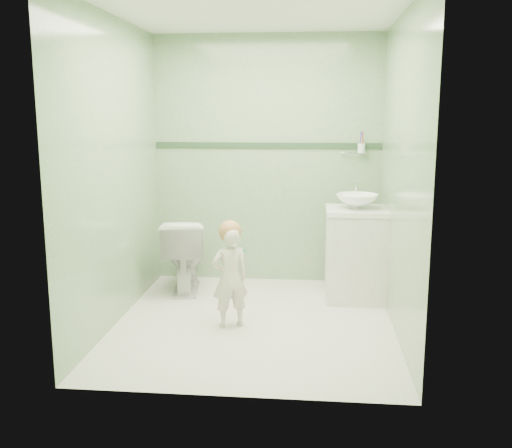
# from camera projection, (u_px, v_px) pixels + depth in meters

# --- Properties ---
(ground) EXTENTS (2.50, 2.50, 0.00)m
(ground) POSITION_uv_depth(u_px,v_px,m) (254.00, 322.00, 4.70)
(ground) COLOR beige
(ground) RESTS_ON ground
(room_shell) EXTENTS (2.50, 2.54, 2.40)m
(room_shell) POSITION_uv_depth(u_px,v_px,m) (254.00, 174.00, 4.47)
(room_shell) COLOR #79A374
(room_shell) RESTS_ON ground
(trim_stripe) EXTENTS (2.20, 0.02, 0.05)m
(trim_stripe) POSITION_uv_depth(u_px,v_px,m) (267.00, 145.00, 5.65)
(trim_stripe) COLOR #29442B
(trim_stripe) RESTS_ON room_shell
(vanity) EXTENTS (0.52, 0.50, 0.80)m
(vanity) POSITION_uv_depth(u_px,v_px,m) (355.00, 256.00, 5.22)
(vanity) COLOR beige
(vanity) RESTS_ON ground
(counter) EXTENTS (0.54, 0.52, 0.04)m
(counter) POSITION_uv_depth(u_px,v_px,m) (357.00, 211.00, 5.15)
(counter) COLOR white
(counter) RESTS_ON vanity
(basin) EXTENTS (0.37, 0.37, 0.13)m
(basin) POSITION_uv_depth(u_px,v_px,m) (357.00, 201.00, 5.13)
(basin) COLOR white
(basin) RESTS_ON counter
(faucet) EXTENTS (0.03, 0.13, 0.18)m
(faucet) POSITION_uv_depth(u_px,v_px,m) (356.00, 190.00, 5.30)
(faucet) COLOR silver
(faucet) RESTS_ON counter
(cup_holder) EXTENTS (0.26, 0.07, 0.21)m
(cup_holder) POSITION_uv_depth(u_px,v_px,m) (361.00, 148.00, 5.51)
(cup_holder) COLOR silver
(cup_holder) RESTS_ON room_shell
(toilet) EXTENTS (0.48, 0.73, 0.70)m
(toilet) POSITION_uv_depth(u_px,v_px,m) (185.00, 254.00, 5.48)
(toilet) COLOR white
(toilet) RESTS_ON ground
(toddler) EXTENTS (0.34, 0.29, 0.79)m
(toddler) POSITION_uv_depth(u_px,v_px,m) (230.00, 278.00, 4.55)
(toddler) COLOR silver
(toddler) RESTS_ON ground
(hair_cap) EXTENTS (0.18, 0.18, 0.18)m
(hair_cap) POSITION_uv_depth(u_px,v_px,m) (230.00, 232.00, 4.50)
(hair_cap) COLOR #AC7746
(hair_cap) RESTS_ON toddler
(teal_toothbrush) EXTENTS (0.10, 0.14, 0.08)m
(teal_toothbrush) POSITION_uv_depth(u_px,v_px,m) (244.00, 250.00, 4.41)
(teal_toothbrush) COLOR #0D8E75
(teal_toothbrush) RESTS_ON toddler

